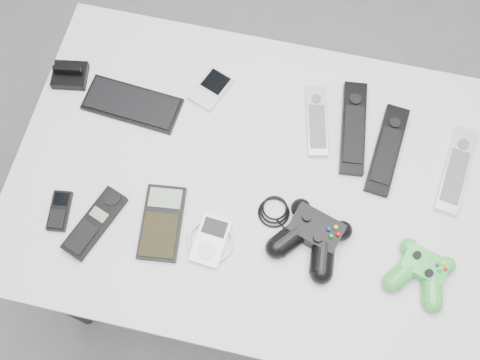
% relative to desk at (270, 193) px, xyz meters
% --- Properties ---
extents(floor, '(3.50, 3.50, 0.00)m').
position_rel_desk_xyz_m(floor, '(-0.06, -0.07, -0.70)').
color(floor, slate).
rests_on(floor, ground).
extents(desk, '(1.15, 0.74, 0.77)m').
position_rel_desk_xyz_m(desk, '(0.00, 0.00, 0.00)').
color(desk, '#B0B0B3').
rests_on(desk, floor).
extents(pda_keyboard, '(0.23, 0.11, 0.01)m').
position_rel_desk_xyz_m(pda_keyboard, '(-0.35, 0.12, 0.07)').
color(pda_keyboard, black).
rests_on(pda_keyboard, desk).
extents(dock_bracket, '(0.09, 0.08, 0.04)m').
position_rel_desk_xyz_m(dock_bracket, '(-0.52, 0.16, 0.09)').
color(dock_bracket, black).
rests_on(dock_bracket, desk).
extents(pda, '(0.10, 0.12, 0.02)m').
position_rel_desk_xyz_m(pda, '(-0.19, 0.20, 0.07)').
color(pda, '#B7B8BE').
rests_on(pda, desk).
extents(remote_silver_a, '(0.08, 0.18, 0.02)m').
position_rel_desk_xyz_m(remote_silver_a, '(0.07, 0.17, 0.08)').
color(remote_silver_a, '#B7B8BE').
rests_on(remote_silver_a, desk).
extents(remote_black_a, '(0.08, 0.23, 0.02)m').
position_rel_desk_xyz_m(remote_black_a, '(0.16, 0.17, 0.08)').
color(remote_black_a, black).
rests_on(remote_black_a, desk).
extents(remote_black_b, '(0.08, 0.22, 0.02)m').
position_rel_desk_xyz_m(remote_black_b, '(0.24, 0.13, 0.08)').
color(remote_black_b, black).
rests_on(remote_black_b, desk).
extents(remote_silver_b, '(0.08, 0.21, 0.02)m').
position_rel_desk_xyz_m(remote_silver_b, '(0.39, 0.12, 0.08)').
color(remote_silver_b, silver).
rests_on(remote_silver_b, desk).
extents(mobile_phone, '(0.05, 0.09, 0.02)m').
position_rel_desk_xyz_m(mobile_phone, '(-0.43, -0.17, 0.07)').
color(mobile_phone, black).
rests_on(mobile_phone, desk).
extents(cordless_handset, '(0.10, 0.17, 0.03)m').
position_rel_desk_xyz_m(cordless_handset, '(-0.35, -0.18, 0.08)').
color(cordless_handset, black).
rests_on(cordless_handset, desk).
extents(calculator, '(0.10, 0.17, 0.02)m').
position_rel_desk_xyz_m(calculator, '(-0.21, -0.14, 0.07)').
color(calculator, black).
rests_on(calculator, desk).
extents(mp3_player, '(0.11, 0.11, 0.02)m').
position_rel_desk_xyz_m(mp3_player, '(-0.10, -0.16, 0.08)').
color(mp3_player, silver).
rests_on(mp3_player, desk).
extents(controller_black, '(0.29, 0.23, 0.05)m').
position_rel_desk_xyz_m(controller_black, '(0.11, -0.11, 0.09)').
color(controller_black, black).
rests_on(controller_black, desk).
extents(controller_green, '(0.16, 0.16, 0.04)m').
position_rel_desk_xyz_m(controller_green, '(0.34, -0.13, 0.09)').
color(controller_green, green).
rests_on(controller_green, desk).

